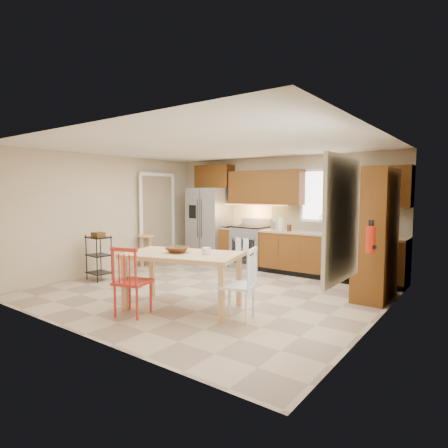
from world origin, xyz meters
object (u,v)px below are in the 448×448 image
Objects in this scene: soap_bottle at (337,230)px; chair_white at (238,284)px; refrigerator at (209,225)px; range_stove at (250,247)px; bar_stool at (146,251)px; utility_cart at (99,258)px; fire_extinguisher at (371,239)px; dining_table at (183,281)px; table_bowl at (177,253)px; pantry at (376,235)px; chair_red at (133,281)px; table_jar at (206,253)px.

soap_bottle reaches higher than chair_white.
refrigerator reaches higher than soap_bottle.
bar_stool is at bearing -144.22° from range_stove.
bar_stool is 0.83× the size of utility_cart.
fire_extinguisher is 0.37× the size of chair_white.
dining_table is 1.87× the size of utility_cart.
fire_extinguisher is 2.73m from table_bowl.
range_stove is 3.25m from table_bowl.
chair_red is at bearing -131.80° from pantry.
range_stove is 6.06× the size of table_jar.
table_jar is at bearing -131.18° from pantry.
table_bowl is (0.70, -3.16, 0.36)m from range_stove.
table_bowl reaches higher than bar_stool.
pantry is at bearing 48.82° from table_jar.
refrigerator reaches higher than table_bowl.
utility_cart reaches higher than table_bowl.
table_jar is at bearing -69.02° from range_stove.
bar_stool is (-3.98, -1.32, -0.63)m from soap_bottle.
chair_red is 2.90× the size of table_bowl.
soap_bottle is 4.24m from bar_stool.
bar_stool is at bearing -161.64° from soap_bottle.
pantry is at bearing 43.64° from table_bowl.
chair_white is at bearing 11.77° from chair_red.
pantry is at bearing 28.45° from dining_table.
utility_cart is at bearing -143.78° from soap_bottle.
dining_table reaches higher than bar_stool.
refrigerator is 2.46× the size of bar_stool.
chair_white is at bearing -13.52° from dining_table.
utility_cart is (-1.71, -2.83, -0.01)m from range_stove.
dining_table is at bearing -111.72° from soap_bottle.
pantry is at bearing -46.50° from chair_white.
dining_table is 1.70× the size of chair_white.
bar_stool is (-1.95, -1.41, -0.09)m from range_stove.
fire_extinguisher is 0.40× the size of utility_cart.
table_bowl is 2.47m from utility_cart.
dining_table is 2.25× the size of bar_stool.
pantry reaches higher than bar_stool.
chair_red is (0.46, -3.81, 0.03)m from range_stove.
utility_cart reaches higher than dining_table.
soap_bottle is 1.26× the size of table_jar.
table_jar is (0.47, 0.10, 0.03)m from table_bowl.
table_jar reaches higher than table_bowl.
utility_cart is at bearing -101.53° from refrigerator.
fire_extinguisher is at bearing 8.77° from dining_table.
refrigerator is 9.53× the size of soap_bottle.
soap_bottle is 3.09m from table_jar.
range_stove is 0.44× the size of pantry.
table_jar is (2.32, -2.99, -0.06)m from refrigerator.
table_bowl is at bearing -59.12° from refrigerator.
refrigerator is at bearing -177.01° from range_stove.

